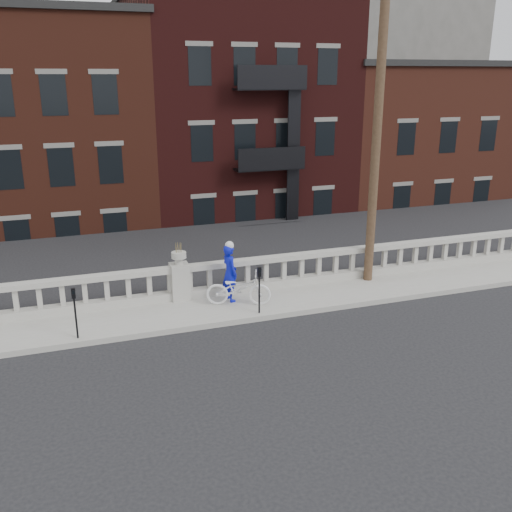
# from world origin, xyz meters

# --- Properties ---
(ground) EXTENTS (120.00, 120.00, 0.00)m
(ground) POSITION_xyz_m (0.00, 0.00, 0.00)
(ground) COLOR black
(ground) RESTS_ON ground
(sidewalk) EXTENTS (32.00, 2.20, 0.15)m
(sidewalk) POSITION_xyz_m (0.00, 3.00, 0.07)
(sidewalk) COLOR #99958E
(sidewalk) RESTS_ON ground
(balustrade) EXTENTS (28.00, 0.34, 1.03)m
(balustrade) POSITION_xyz_m (0.00, 3.95, 0.64)
(balustrade) COLOR #99958E
(balustrade) RESTS_ON sidewalk
(planter_pedestal) EXTENTS (0.55, 0.55, 1.76)m
(planter_pedestal) POSITION_xyz_m (0.00, 3.95, 0.83)
(planter_pedestal) COLOR #99958E
(planter_pedestal) RESTS_ON sidewalk
(lower_level) EXTENTS (80.00, 44.00, 20.80)m
(lower_level) POSITION_xyz_m (0.56, 23.04, 2.63)
(lower_level) COLOR #605E59
(lower_level) RESTS_ON ground
(utility_pole) EXTENTS (1.60, 0.28, 10.00)m
(utility_pole) POSITION_xyz_m (6.20, 3.60, 5.24)
(utility_pole) COLOR #422D1E
(utility_pole) RESTS_ON sidewalk
(parking_meter_b) EXTENTS (0.10, 0.09, 1.36)m
(parking_meter_b) POSITION_xyz_m (-3.06, 2.15, 1.00)
(parking_meter_b) COLOR black
(parking_meter_b) RESTS_ON sidewalk
(parking_meter_c) EXTENTS (0.10, 0.09, 1.36)m
(parking_meter_c) POSITION_xyz_m (1.89, 2.15, 1.00)
(parking_meter_c) COLOR black
(parking_meter_c) RESTS_ON sidewalk
(bicycle) EXTENTS (2.00, 1.27, 0.99)m
(bicycle) POSITION_xyz_m (1.52, 2.93, 0.65)
(bicycle) COLOR white
(bicycle) RESTS_ON sidewalk
(cyclist) EXTENTS (0.53, 0.70, 1.73)m
(cyclist) POSITION_xyz_m (1.38, 3.35, 1.02)
(cyclist) COLOR #0C13B4
(cyclist) RESTS_ON sidewalk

